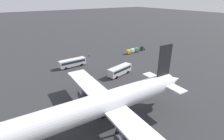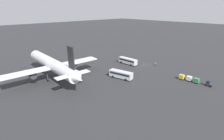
{
  "view_description": "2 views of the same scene",
  "coord_description": "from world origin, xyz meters",
  "px_view_note": "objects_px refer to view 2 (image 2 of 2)",
  "views": [
    {
      "loc": [
        30.67,
        69.86,
        26.89
      ],
      "look_at": [
        -0.4,
        23.69,
        3.16
      ],
      "focal_mm": 28.0,
      "sensor_mm": 36.0,
      "label": 1
    },
    {
      "loc": [
        -51.79,
        73.28,
        28.49
      ],
      "look_at": [
        -3.56,
        27.21,
        4.64
      ],
      "focal_mm": 28.0,
      "sensor_mm": 36.0,
      "label": 2
    }
  ],
  "objects_px": {
    "shuttle_bus_far": "(121,74)",
    "cargo_cart_white": "(189,78)",
    "airplane": "(52,65)",
    "baggage_tug": "(209,84)",
    "shuttle_bus_near": "(128,61)",
    "cargo_cart_yellow": "(182,77)",
    "worker_person": "(155,64)",
    "cargo_cart_green": "(196,80)"
  },
  "relations": [
    {
      "from": "shuttle_bus_far",
      "to": "cargo_cart_white",
      "type": "xyz_separation_m",
      "value": [
        -21.42,
        -18.09,
        -0.74
      ]
    },
    {
      "from": "airplane",
      "to": "baggage_tug",
      "type": "bearing_deg",
      "value": -138.04
    },
    {
      "from": "shuttle_bus_near",
      "to": "cargo_cart_yellow",
      "type": "relative_size",
      "value": 5.3
    },
    {
      "from": "baggage_tug",
      "to": "worker_person",
      "type": "distance_m",
      "value": 29.07
    },
    {
      "from": "worker_person",
      "to": "cargo_cart_white",
      "type": "relative_size",
      "value": 0.84
    },
    {
      "from": "baggage_tug",
      "to": "cargo_cart_yellow",
      "type": "xyz_separation_m",
      "value": [
        10.25,
        1.13,
        0.25
      ]
    },
    {
      "from": "airplane",
      "to": "cargo_cart_green",
      "type": "bearing_deg",
      "value": -135.78
    },
    {
      "from": "airplane",
      "to": "shuttle_bus_far",
      "type": "distance_m",
      "value": 28.85
    },
    {
      "from": "cargo_cart_green",
      "to": "baggage_tug",
      "type": "bearing_deg",
      "value": -171.71
    },
    {
      "from": "cargo_cart_white",
      "to": "cargo_cart_green",
      "type": "bearing_deg",
      "value": -179.9
    },
    {
      "from": "cargo_cart_green",
      "to": "shuttle_bus_far",
      "type": "bearing_deg",
      "value": 36.63
    },
    {
      "from": "airplane",
      "to": "cargo_cart_yellow",
      "type": "bearing_deg",
      "value": -132.06
    },
    {
      "from": "shuttle_bus_near",
      "to": "worker_person",
      "type": "relative_size",
      "value": 6.28
    },
    {
      "from": "cargo_cart_white",
      "to": "shuttle_bus_far",
      "type": "bearing_deg",
      "value": 40.18
    },
    {
      "from": "shuttle_bus_far",
      "to": "airplane",
      "type": "bearing_deg",
      "value": 33.89
    },
    {
      "from": "baggage_tug",
      "to": "shuttle_bus_near",
      "type": "bearing_deg",
      "value": 2.73
    },
    {
      "from": "shuttle_bus_near",
      "to": "worker_person",
      "type": "bearing_deg",
      "value": -146.11
    },
    {
      "from": "shuttle_bus_far",
      "to": "worker_person",
      "type": "height_order",
      "value": "shuttle_bus_far"
    },
    {
      "from": "cargo_cart_green",
      "to": "cargo_cart_white",
      "type": "relative_size",
      "value": 1.0
    },
    {
      "from": "shuttle_bus_far",
      "to": "baggage_tug",
      "type": "relative_size",
      "value": 4.41
    },
    {
      "from": "shuttle_bus_far",
      "to": "shuttle_bus_near",
      "type": "bearing_deg",
      "value": -69.72
    },
    {
      "from": "cargo_cart_green",
      "to": "cargo_cart_white",
      "type": "xyz_separation_m",
      "value": [
        2.92,
        0.01,
        0.0
      ]
    },
    {
      "from": "shuttle_bus_far",
      "to": "cargo_cart_yellow",
      "type": "xyz_separation_m",
      "value": [
        -18.5,
        -17.61,
        -0.74
      ]
    },
    {
      "from": "cargo_cart_green",
      "to": "cargo_cart_white",
      "type": "bearing_deg",
      "value": 0.1
    },
    {
      "from": "baggage_tug",
      "to": "shuttle_bus_far",
      "type": "bearing_deg",
      "value": 33.57
    },
    {
      "from": "shuttle_bus_near",
      "to": "cargo_cart_white",
      "type": "height_order",
      "value": "shuttle_bus_near"
    },
    {
      "from": "cargo_cart_green",
      "to": "worker_person",
      "type": "bearing_deg",
      "value": -17.33
    },
    {
      "from": "cargo_cart_yellow",
      "to": "baggage_tug",
      "type": "bearing_deg",
      "value": -173.73
    },
    {
      "from": "cargo_cart_green",
      "to": "cargo_cart_white",
      "type": "height_order",
      "value": "same"
    },
    {
      "from": "baggage_tug",
      "to": "cargo_cart_white",
      "type": "relative_size",
      "value": 1.17
    },
    {
      "from": "cargo_cart_white",
      "to": "worker_person",
      "type": "bearing_deg",
      "value": -19.58
    },
    {
      "from": "shuttle_bus_near",
      "to": "shuttle_bus_far",
      "type": "xyz_separation_m",
      "value": [
        -11.28,
        17.16,
        0.02
      ]
    },
    {
      "from": "baggage_tug",
      "to": "worker_person",
      "type": "bearing_deg",
      "value": -13.04
    },
    {
      "from": "shuttle_bus_far",
      "to": "worker_person",
      "type": "bearing_deg",
      "value": -104.12
    },
    {
      "from": "shuttle_bus_near",
      "to": "cargo_cart_white",
      "type": "relative_size",
      "value": 5.3
    },
    {
      "from": "airplane",
      "to": "worker_person",
      "type": "xyz_separation_m",
      "value": [
        -19.97,
        -46.37,
        -5.35
      ]
    },
    {
      "from": "cargo_cart_white",
      "to": "shuttle_bus_near",
      "type": "bearing_deg",
      "value": 1.62
    },
    {
      "from": "worker_person",
      "to": "cargo_cart_green",
      "type": "relative_size",
      "value": 0.84
    },
    {
      "from": "shuttle_bus_far",
      "to": "cargo_cart_green",
      "type": "distance_m",
      "value": 30.33
    },
    {
      "from": "shuttle_bus_near",
      "to": "cargo_cart_yellow",
      "type": "bearing_deg",
      "value": 179.32
    },
    {
      "from": "airplane",
      "to": "baggage_tug",
      "type": "relative_size",
      "value": 19.55
    },
    {
      "from": "shuttle_bus_far",
      "to": "baggage_tug",
      "type": "bearing_deg",
      "value": -159.94
    }
  ]
}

